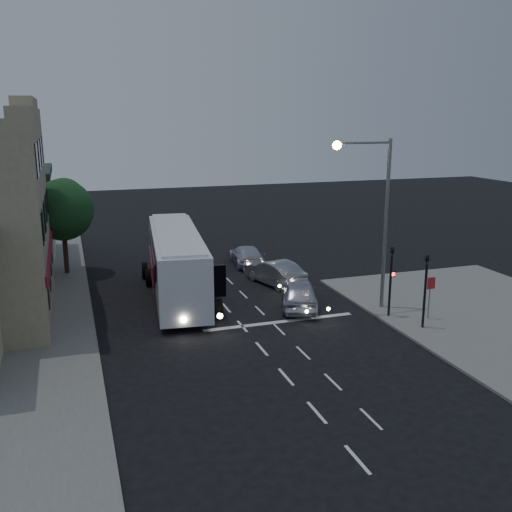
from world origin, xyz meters
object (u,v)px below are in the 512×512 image
object	(u,v)px
car_suv	(299,294)
traffic_signal_side	(426,282)
regulatory_sign	(430,291)
car_sedan_b	(246,255)
street_tree	(62,207)
streetlight	(376,205)
car_sedan_a	(274,272)
traffic_signal_main	(391,273)
tour_bus	(177,261)

from	to	relation	value
car_suv	traffic_signal_side	xyz separation A→B (m)	(4.49, -5.00, 1.62)
regulatory_sign	traffic_signal_side	bearing A→B (deg)	-136.08
car_sedan_b	street_tree	world-z (taller)	street_tree
regulatory_sign	streetlight	distance (m)	5.18
traffic_signal_side	regulatory_sign	distance (m)	1.61
car_suv	streetlight	bearing A→B (deg)	175.44
car_sedan_b	streetlight	world-z (taller)	streetlight
car_sedan_a	street_tree	xyz separation A→B (m)	(-12.28, 6.60, 3.73)
car_sedan_a	traffic_signal_main	bearing A→B (deg)	98.57
tour_bus	traffic_signal_side	size ratio (longest dim) A/B	3.12
car_suv	car_sedan_b	world-z (taller)	car_suv
car_suv	street_tree	xyz separation A→B (m)	(-12.02, 11.22, 3.70)
traffic_signal_main	regulatory_sign	xyz separation A→B (m)	(1.70, -1.01, -0.82)
tour_bus	car_sedan_b	distance (m)	8.33
car_suv	traffic_signal_main	distance (m)	5.11
street_tree	traffic_signal_main	bearing A→B (deg)	-42.03
tour_bus	car_suv	world-z (taller)	tour_bus
traffic_signal_main	streetlight	bearing A→B (deg)	100.20
regulatory_sign	streetlight	world-z (taller)	streetlight
car_suv	regulatory_sign	bearing A→B (deg)	163.47
car_suv	traffic_signal_side	distance (m)	6.91
regulatory_sign	car_sedan_b	bearing A→B (deg)	111.35
traffic_signal_side	car_sedan_a	bearing A→B (deg)	113.68
tour_bus	regulatory_sign	xyz separation A→B (m)	(11.41, -8.25, -0.49)
car_sedan_a	car_sedan_b	bearing A→B (deg)	-103.94
tour_bus	streetlight	xyz separation A→B (m)	(9.45, -5.82, 3.65)
streetlight	car_sedan_a	bearing A→B (deg)	117.68
car_sedan_b	traffic_signal_main	distance (m)	13.50
tour_bus	traffic_signal_side	world-z (taller)	traffic_signal_side
traffic_signal_side	street_tree	distance (m)	23.24
tour_bus	traffic_signal_main	world-z (taller)	traffic_signal_main
car_sedan_b	traffic_signal_main	bearing A→B (deg)	111.67
traffic_signal_side	regulatory_sign	bearing A→B (deg)	43.92
car_sedan_a	streetlight	size ratio (longest dim) A/B	0.52
street_tree	streetlight	bearing A→B (deg)	-39.51
regulatory_sign	street_tree	world-z (taller)	street_tree
tour_bus	street_tree	distance (m)	9.60
tour_bus	car_sedan_a	xyz separation A→B (m)	(6.18, 0.41, -1.31)
regulatory_sign	street_tree	size ratio (longest dim) A/B	0.35
traffic_signal_main	car_suv	bearing A→B (deg)	141.43
tour_bus	car_sedan_a	size ratio (longest dim) A/B	2.73
car_suv	street_tree	size ratio (longest dim) A/B	0.76
car_suv	car_sedan_a	xyz separation A→B (m)	(0.27, 4.63, -0.03)
streetlight	car_suv	bearing A→B (deg)	155.64
car_suv	car_sedan_a	world-z (taller)	car_suv
tour_bus	streetlight	world-z (taller)	streetlight
car_sedan_a	traffic_signal_main	xyz separation A→B (m)	(3.52, -7.65, 1.65)
car_suv	streetlight	size ratio (longest dim) A/B	0.52
traffic_signal_main	streetlight	world-z (taller)	streetlight
tour_bus	street_tree	size ratio (longest dim) A/B	2.07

